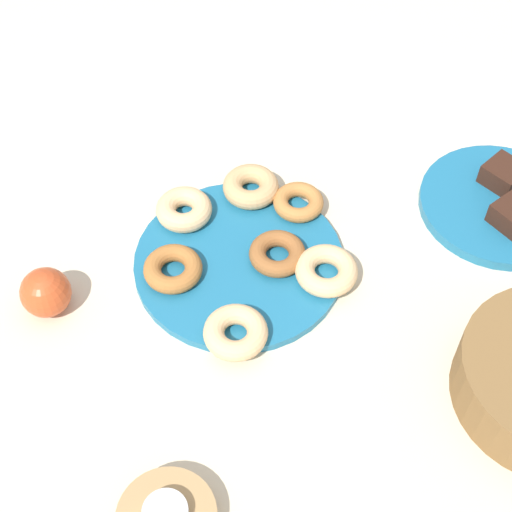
{
  "coord_description": "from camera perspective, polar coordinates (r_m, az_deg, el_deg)",
  "views": [
    {
      "loc": [
        0.5,
        0.41,
        0.85
      ],
      "look_at": [
        0.0,
        0.03,
        0.04
      ],
      "focal_mm": 53.07,
      "sensor_mm": 36.0,
      "label": 1
    }
  ],
  "objects": [
    {
      "name": "donut_0",
      "position": [
        1.1,
        -5.45,
        3.51
      ],
      "size": [
        0.11,
        0.11,
        0.03
      ],
      "primitive_type": "torus",
      "rotation": [
        0.0,
        0.0,
        5.86
      ],
      "color": "#EABC84",
      "rests_on": "donut_plate"
    },
    {
      "name": "brownie_near",
      "position": [
        1.2,
        18.16,
        5.87
      ],
      "size": [
        0.06,
        0.06,
        0.03
      ],
      "primitive_type": "cube",
      "rotation": [
        0.0,
        0.0,
        -0.16
      ],
      "color": "#381E14",
      "rests_on": "cake_plate"
    },
    {
      "name": "donut_1",
      "position": [
        1.05,
        1.62,
        0.18
      ],
      "size": [
        0.11,
        0.11,
        0.02
      ],
      "primitive_type": "torus",
      "rotation": [
        0.0,
        0.0,
        0.51
      ],
      "color": "#995B2D",
      "rests_on": "donut_plate"
    },
    {
      "name": "donut_plate",
      "position": [
        1.06,
        -1.29,
        -0.45
      ],
      "size": [
        0.29,
        0.29,
        0.01
      ],
      "primitive_type": "cylinder",
      "color": "#1E6B93",
      "rests_on": "ground_plane"
    },
    {
      "name": "donut_5",
      "position": [
        1.03,
        5.33,
        -1.11
      ],
      "size": [
        0.12,
        0.12,
        0.03
      ],
      "primitive_type": "torus",
      "rotation": [
        0.0,
        0.0,
        2.46
      ],
      "color": "#EABC84",
      "rests_on": "donut_plate"
    },
    {
      "name": "donut_6",
      "position": [
        1.11,
        3.21,
        4.07
      ],
      "size": [
        0.1,
        0.1,
        0.02
      ],
      "primitive_type": "torus",
      "rotation": [
        0.0,
        0.0,
        5.36
      ],
      "color": "#BC7A3D",
      "rests_on": "donut_plate"
    },
    {
      "name": "apple",
      "position": [
        1.03,
        -15.57,
        -2.66
      ],
      "size": [
        0.07,
        0.07,
        0.07
      ],
      "primitive_type": "sphere",
      "color": "#CC4C23",
      "rests_on": "ground_plane"
    },
    {
      "name": "donut_3",
      "position": [
        1.04,
        -6.28,
        -0.97
      ],
      "size": [
        0.11,
        0.11,
        0.02
      ],
      "primitive_type": "torus",
      "rotation": [
        0.0,
        0.0,
        5.32
      ],
      "color": "#AD6B33",
      "rests_on": "donut_plate"
    },
    {
      "name": "donut_2",
      "position": [
        1.13,
        -0.39,
        5.25
      ],
      "size": [
        0.09,
        0.09,
        0.03
      ],
      "primitive_type": "torus",
      "rotation": [
        0.0,
        0.0,
        3.02
      ],
      "color": "tan",
      "rests_on": "donut_plate"
    },
    {
      "name": "donut_4",
      "position": [
        0.97,
        -1.55,
        -5.77
      ],
      "size": [
        0.12,
        0.12,
        0.03
      ],
      "primitive_type": "torus",
      "rotation": [
        0.0,
        0.0,
        2.32
      ],
      "color": "#EABC84",
      "rests_on": "donut_plate"
    },
    {
      "name": "ground_plane",
      "position": [
        1.07,
        -1.28,
        -0.66
      ],
      "size": [
        2.4,
        2.4,
        0.0
      ],
      "primitive_type": "plane",
      "color": "beige"
    },
    {
      "name": "cake_plate",
      "position": [
        1.19,
        17.89,
        3.7
      ],
      "size": [
        0.24,
        0.24,
        0.02
      ],
      "primitive_type": "cylinder",
      "color": "#1E6B93",
      "rests_on": "ground_plane"
    }
  ]
}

